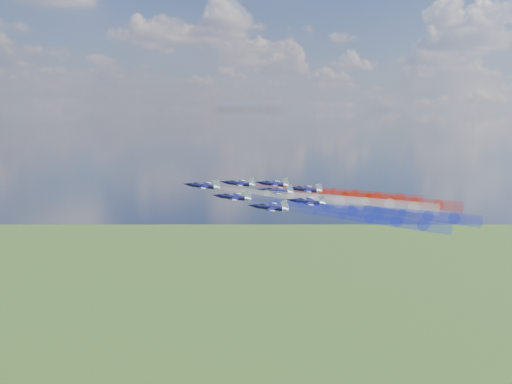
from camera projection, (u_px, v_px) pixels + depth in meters
jet_lead at (203, 186)px, 178.06m from camera, size 14.89×14.35×4.85m
trail_lead at (291, 196)px, 176.02m from camera, size 38.00×27.05×8.42m
jet_inner_left at (233, 197)px, 168.24m from camera, size 14.89×14.35×4.85m
trail_inner_left at (327, 208)px, 166.21m from camera, size 38.00×27.05×8.42m
jet_inner_right at (239, 184)px, 187.19m from camera, size 14.89×14.35×4.85m
trail_inner_right at (323, 193)px, 185.16m from camera, size 38.00×27.05×8.42m
jet_outer_left at (270, 208)px, 159.65m from camera, size 14.89×14.35×4.85m
trail_outer_left at (369, 219)px, 157.62m from camera, size 38.00×27.05×8.42m
jet_center_third at (277, 191)px, 177.93m from camera, size 14.89×14.35×4.85m
trail_center_third at (365, 201)px, 175.90m from camera, size 38.00×27.05×8.42m
jet_outer_right at (273, 184)px, 193.60m from camera, size 14.89×14.35×4.85m
trail_outer_right at (355, 193)px, 191.57m from camera, size 38.00×27.05×8.42m
jet_rear_left at (308, 202)px, 167.87m from camera, size 14.89×14.35×4.85m
trail_rear_left at (402, 213)px, 165.84m from camera, size 38.00×27.05×8.42m
jet_rear_right at (306, 190)px, 185.02m from camera, size 14.89×14.35×4.85m
trail_rear_right at (392, 199)px, 182.99m from camera, size 38.00×27.05×8.42m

